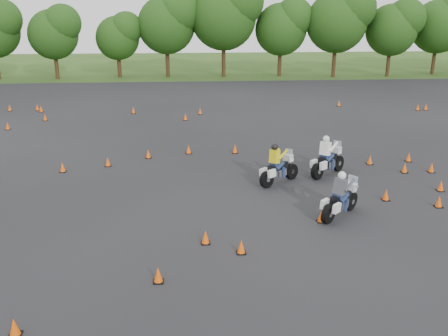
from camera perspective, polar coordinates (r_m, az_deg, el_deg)
ground at (r=17.41m, az=1.01°, el=-7.86°), size 140.00×140.00×0.00m
asphalt_pad at (r=22.94m, az=-0.38°, el=-1.29°), size 62.00×62.00×0.00m
treeline at (r=51.09m, az=1.47°, el=14.80°), size 86.87×32.12×11.12m
traffic_cones at (r=23.65m, az=-2.00°, el=-0.11°), size 36.56×33.01×0.45m
rider_grey at (r=19.17m, az=13.15°, el=-2.82°), size 2.24×2.20×1.85m
rider_yellow at (r=22.27m, az=6.46°, el=0.49°), size 2.32×2.06×1.84m
rider_white at (r=23.74m, az=11.90°, el=1.44°), size 2.37×2.23×1.93m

